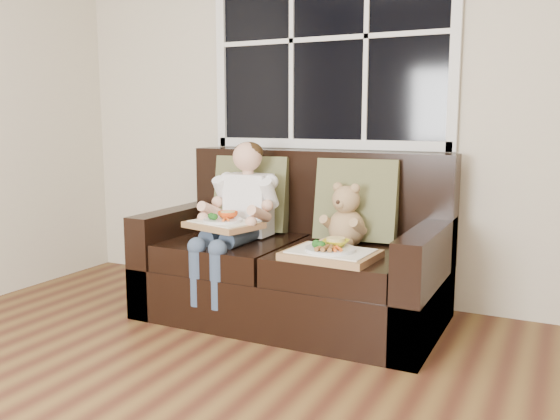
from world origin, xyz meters
The scene contains 8 objects.
window_back centered at (-0.34, 2.48, 1.65)m, with size 1.62×0.04×1.37m.
loveseat centered at (-0.34, 2.02, 0.31)m, with size 1.70×0.92×0.96m.
pillow_left centered at (-0.72, 2.17, 0.68)m, with size 0.50×0.28×0.48m.
pillow_right centered at (-0.03, 2.17, 0.69)m, with size 0.49×0.26×0.49m.
child centered at (-0.65, 1.90, 0.65)m, with size 0.39×0.60×0.88m.
teddy_bear centered at (-0.04, 2.02, 0.60)m, with size 0.24×0.29×0.37m.
tray_left centered at (-0.67, 1.74, 0.57)m, with size 0.45×0.38×0.09m.
tray_right centered at (0.01, 1.68, 0.48)m, with size 0.47×0.37×0.10m.
Camera 1 is at (1.08, -1.08, 1.17)m, focal length 38.00 mm.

